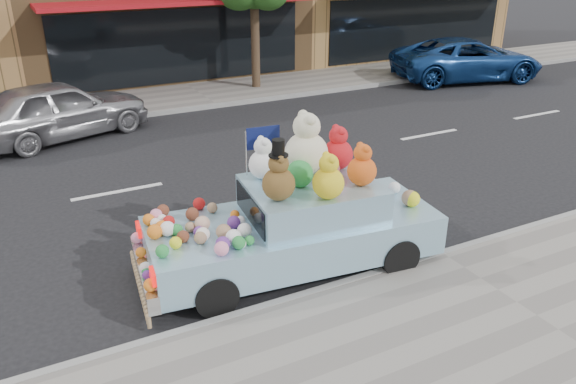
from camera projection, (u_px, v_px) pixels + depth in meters
ground at (294, 160)px, 12.94m from camera, size 120.00×120.00×0.00m
near_sidewalk at (516, 306)px, 7.64m from camera, size 60.00×3.00×0.12m
far_sidewalk at (200, 95)px, 18.19m from camera, size 60.00×3.00×0.12m
near_kerb at (441, 255)px, 8.85m from camera, size 60.00×0.12×0.13m
far_kerb at (217, 106)px, 16.97m from camera, size 60.00×0.12×0.13m
car_silver at (59, 109)px, 14.08m from camera, size 4.72×3.01×1.50m
car_blue at (467, 59)px, 20.12m from camera, size 5.79×3.70×1.49m
art_car at (295, 218)px, 8.37m from camera, size 4.64×2.22×2.33m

